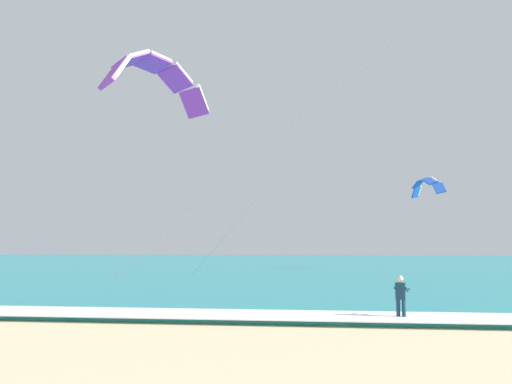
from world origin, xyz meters
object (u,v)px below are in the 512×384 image
Objects in this scene: kitesurfer at (401,297)px; kite_distant at (426,185)px; surfboard at (401,323)px; kite_primary at (157,76)px.

kitesurfer is 0.30× the size of kite_distant.
kite_distant is at bearing 76.81° from surfboard.
kite_distant is (9.16, 39.09, 8.52)m from kitesurfer.
surfboard is 16.59m from kite_primary.
surfboard is at bearing -103.19° from kite_distant.
kitesurfer is at bearing -103.19° from kite_distant.
kite_primary is at bearing -120.73° from kite_distant.
kitesurfer reaches higher than surfboard.
kite_primary reaches higher than kitesurfer.
surfboard is 41.26m from kite_distant.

